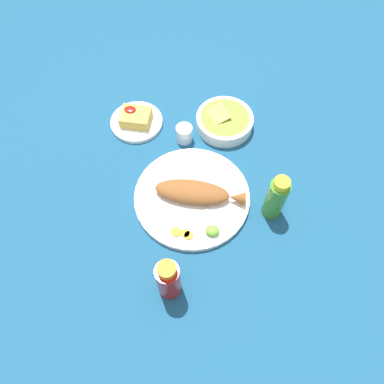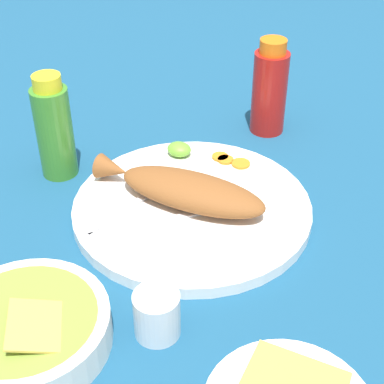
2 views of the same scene
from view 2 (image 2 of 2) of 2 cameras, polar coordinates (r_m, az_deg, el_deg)
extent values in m
plane|color=navy|center=(0.85, 0.00, -2.07)|extent=(4.00, 4.00, 0.00)
cylinder|color=white|center=(0.85, 0.00, -1.59)|extent=(0.34, 0.34, 0.02)
ellipsoid|color=brown|center=(0.83, 0.00, 0.07)|extent=(0.22, 0.08, 0.04)
cone|color=brown|center=(0.88, -7.75, 2.13)|extent=(0.05, 0.04, 0.04)
cube|color=silver|center=(0.81, -1.72, -2.56)|extent=(0.09, 0.09, 0.00)
cube|color=silver|center=(0.79, -8.05, -4.01)|extent=(0.06, 0.06, 0.00)
cube|color=silver|center=(0.86, -3.73, 0.02)|extent=(0.04, 0.11, 0.00)
cube|color=silver|center=(0.82, -8.40, -2.78)|extent=(0.04, 0.07, 0.00)
cylinder|color=orange|center=(0.93, 4.75, 2.76)|extent=(0.03, 0.03, 0.00)
cylinder|color=orange|center=(0.93, 3.13, 3.17)|extent=(0.03, 0.03, 0.00)
cylinder|color=orange|center=(0.94, 2.74, 3.43)|extent=(0.03, 0.03, 0.00)
ellipsoid|color=#6BB233|center=(0.94, -1.25, 4.17)|extent=(0.04, 0.03, 0.02)
cylinder|color=#B21914|center=(1.03, 7.50, 9.50)|extent=(0.06, 0.06, 0.14)
cylinder|color=orange|center=(0.99, 7.88, 13.81)|extent=(0.04, 0.04, 0.02)
cylinder|color=#3D8428|center=(0.92, -13.17, 5.62)|extent=(0.06, 0.06, 0.15)
cylinder|color=yellow|center=(0.89, -13.90, 10.28)|extent=(0.04, 0.04, 0.02)
cylinder|color=silver|center=(0.67, -3.43, -11.75)|extent=(0.05, 0.05, 0.06)
cylinder|color=white|center=(0.68, -3.38, -12.63)|extent=(0.04, 0.04, 0.03)
cylinder|color=white|center=(0.69, -15.75, -12.76)|extent=(0.19, 0.19, 0.04)
cylinder|color=olive|center=(0.68, -15.94, -12.00)|extent=(0.16, 0.16, 0.01)
cube|color=gold|center=(0.66, -13.81, -12.50)|extent=(0.11, 0.11, 0.02)
camera|label=1|loc=(1.28, 12.49, 56.35)|focal=35.00mm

